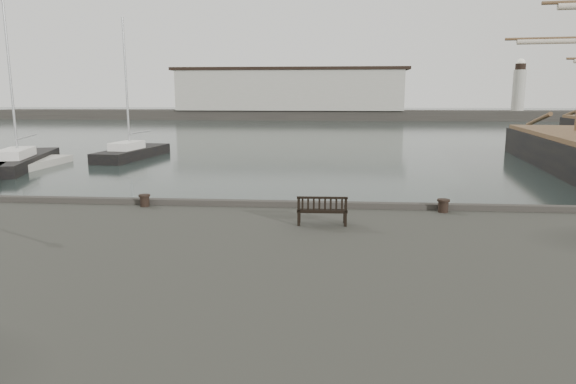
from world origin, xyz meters
name	(u,v)px	position (x,y,z in m)	size (l,w,h in m)	color
ground	(298,253)	(0.00, 0.00, 0.00)	(400.00, 400.00, 0.00)	black
breakwater	(306,99)	(-4.56, 92.00, 4.30)	(140.00, 9.50, 12.20)	#383530
bench	(322,216)	(0.79, -2.35, 1.81)	(1.38, 0.51, 0.78)	black
bollard_left	(145,200)	(-4.87, -0.50, 1.75)	(0.36, 0.36, 0.38)	black
bollard_right	(443,206)	(4.41, -0.52, 1.76)	(0.38, 0.38, 0.40)	black
yacht_b	(21,163)	(-21.09, 18.59, 0.25)	(5.78, 12.06, 15.36)	black
yacht_d	(133,155)	(-15.13, 24.34, 0.23)	(3.37, 9.33, 11.54)	black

